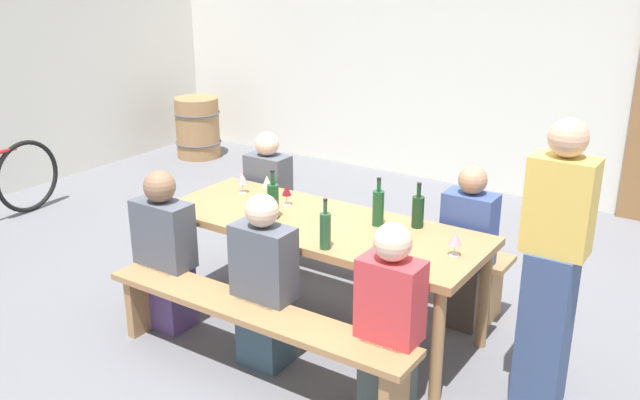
% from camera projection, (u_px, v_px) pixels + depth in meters
% --- Properties ---
extents(ground_plane, '(24.00, 24.00, 0.00)m').
position_uv_depth(ground_plane, '(320.00, 325.00, 4.72)').
color(ground_plane, slate).
extents(back_wall, '(14.00, 0.20, 3.20)m').
position_uv_depth(back_wall, '(512.00, 36.00, 6.88)').
color(back_wall, silver).
rests_on(back_wall, ground).
extents(tasting_table, '(2.17, 0.82, 0.75)m').
position_uv_depth(tasting_table, '(320.00, 233.00, 4.50)').
color(tasting_table, '#9E7247').
rests_on(tasting_table, ground).
extents(bench_near, '(2.07, 0.30, 0.45)m').
position_uv_depth(bench_near, '(253.00, 322.00, 4.05)').
color(bench_near, '#9E7247').
rests_on(bench_near, ground).
extents(bench_far, '(2.07, 0.30, 0.45)m').
position_uv_depth(bench_far, '(373.00, 242.00, 5.16)').
color(bench_far, '#9E7247').
rests_on(bench_far, ground).
extents(wine_bottle_0, '(0.08, 0.08, 0.29)m').
position_uv_depth(wine_bottle_0, '(418.00, 211.00, 4.35)').
color(wine_bottle_0, '#143319').
rests_on(wine_bottle_0, tasting_table).
extents(wine_bottle_1, '(0.07, 0.07, 0.31)m').
position_uv_depth(wine_bottle_1, '(325.00, 230.00, 4.04)').
color(wine_bottle_1, '#234C2D').
rests_on(wine_bottle_1, tasting_table).
extents(wine_bottle_2, '(0.08, 0.08, 0.33)m').
position_uv_depth(wine_bottle_2, '(273.00, 200.00, 4.50)').
color(wine_bottle_2, '#194723').
rests_on(wine_bottle_2, tasting_table).
extents(wine_bottle_3, '(0.07, 0.07, 0.32)m').
position_uv_depth(wine_bottle_3, '(378.00, 207.00, 4.38)').
color(wine_bottle_3, '#194723').
rests_on(wine_bottle_3, tasting_table).
extents(wine_glass_0, '(0.08, 0.08, 0.15)m').
position_uv_depth(wine_glass_0, '(455.00, 239.00, 3.94)').
color(wine_glass_0, silver).
rests_on(wine_glass_0, tasting_table).
extents(wine_glass_1, '(0.07, 0.07, 0.15)m').
position_uv_depth(wine_glass_1, '(287.00, 191.00, 4.74)').
color(wine_glass_1, silver).
rests_on(wine_glass_1, tasting_table).
extents(wine_glass_2, '(0.08, 0.08, 0.15)m').
position_uv_depth(wine_glass_2, '(242.00, 179.00, 4.98)').
color(wine_glass_2, silver).
rests_on(wine_glass_2, tasting_table).
extents(wine_glass_3, '(0.07, 0.07, 0.16)m').
position_uv_depth(wine_glass_3, '(267.00, 182.00, 4.87)').
color(wine_glass_3, silver).
rests_on(wine_glass_3, tasting_table).
extents(seated_guest_near_0, '(0.40, 0.24, 1.09)m').
position_uv_depth(seated_guest_near_0, '(165.00, 255.00, 4.55)').
color(seated_guest_near_0, '#523B6E').
rests_on(seated_guest_near_0, ground).
extents(seated_guest_near_1, '(0.37, 0.24, 1.10)m').
position_uv_depth(seated_guest_near_1, '(264.00, 286.00, 4.13)').
color(seated_guest_near_1, '#344C59').
rests_on(seated_guest_near_1, ground).
extents(seated_guest_near_2, '(0.34, 0.24, 1.10)m').
position_uv_depth(seated_guest_near_2, '(390.00, 324.00, 3.68)').
color(seated_guest_near_2, '#444F4C').
rests_on(seated_guest_near_2, ground).
extents(seated_guest_far_0, '(0.33, 0.24, 1.11)m').
position_uv_depth(seated_guest_far_0, '(269.00, 205.00, 5.43)').
color(seated_guest_far_0, navy).
rests_on(seated_guest_far_0, ground).
extents(seated_guest_far_1, '(0.33, 0.24, 1.12)m').
position_uv_depth(seated_guest_far_1, '(467.00, 251.00, 4.57)').
color(seated_guest_far_1, brown).
rests_on(seated_guest_far_1, ground).
extents(standing_host, '(0.33, 0.24, 1.63)m').
position_uv_depth(standing_host, '(552.00, 273.00, 3.65)').
color(standing_host, '#36486F').
rests_on(standing_host, ground).
extents(wine_barrel, '(0.56, 0.56, 0.73)m').
position_uv_depth(wine_barrel, '(198.00, 127.00, 8.49)').
color(wine_barrel, '#9E7247').
rests_on(wine_barrel, ground).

